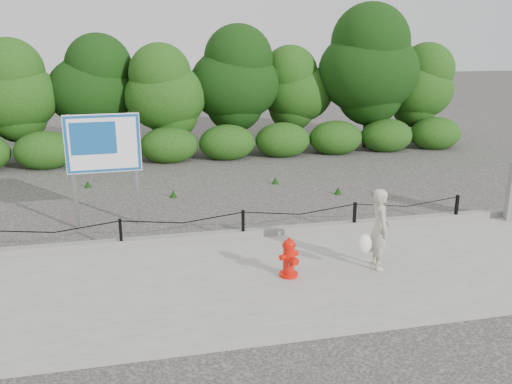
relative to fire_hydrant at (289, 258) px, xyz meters
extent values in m
plane|color=#2D2B28|center=(-0.42, 2.03, -0.42)|extent=(90.00, 90.00, 0.00)
cube|color=gray|center=(-0.42, 0.03, -0.38)|extent=(14.00, 4.00, 0.08)
cube|color=slate|center=(-0.42, 2.08, -0.27)|extent=(14.00, 0.22, 0.14)
cube|color=black|center=(-2.92, 2.03, -0.04)|extent=(0.06, 0.06, 0.60)
cube|color=black|center=(-0.42, 2.03, -0.04)|extent=(0.06, 0.06, 0.60)
cube|color=black|center=(2.08, 2.03, -0.04)|extent=(0.06, 0.06, 0.60)
cube|color=black|center=(4.58, 2.03, -0.04)|extent=(0.06, 0.06, 0.60)
cylinder|color=black|center=(-4.17, 2.03, 0.18)|extent=(2.50, 0.02, 0.02)
cylinder|color=black|center=(-1.67, 2.03, 0.18)|extent=(2.50, 0.02, 0.02)
cylinder|color=black|center=(0.83, 2.03, 0.18)|extent=(2.50, 0.02, 0.02)
cylinder|color=black|center=(3.33, 2.03, 0.18)|extent=(2.50, 0.02, 0.02)
cylinder|color=black|center=(-6.42, 11.03, 0.57)|extent=(0.18, 0.18, 1.99)
ellipsoid|color=#1A4610|center=(-6.42, 11.03, 1.97)|extent=(2.95, 2.55, 3.19)
cylinder|color=black|center=(-3.92, 11.43, 0.61)|extent=(0.18, 0.18, 2.06)
ellipsoid|color=#1A4610|center=(-3.92, 11.43, 2.05)|extent=(3.05, 2.64, 3.29)
cylinder|color=black|center=(-1.42, 10.63, 0.53)|extent=(0.18, 0.18, 1.91)
ellipsoid|color=#1A4610|center=(-1.42, 10.63, 1.86)|extent=(2.82, 2.44, 3.05)
cylinder|color=black|center=(1.08, 11.03, 0.68)|extent=(0.18, 0.18, 2.21)
ellipsoid|color=#1A4610|center=(1.08, 11.03, 2.23)|extent=(3.27, 2.83, 3.54)
cylinder|color=black|center=(3.58, 11.43, 0.50)|extent=(0.18, 0.18, 1.85)
ellipsoid|color=#1A4610|center=(3.58, 11.43, 1.79)|extent=(2.73, 2.37, 2.96)
cylinder|color=black|center=(6.08, 10.63, 0.87)|extent=(0.18, 0.18, 2.58)
ellipsoid|color=#1A4610|center=(6.08, 10.63, 2.68)|extent=(3.82, 3.30, 4.13)
cylinder|color=black|center=(8.38, 11.03, 0.52)|extent=(0.18, 0.18, 1.89)
ellipsoid|color=#1A4610|center=(8.38, 11.03, 1.84)|extent=(2.79, 2.42, 3.02)
cylinder|color=red|center=(0.00, 0.01, -0.31)|extent=(0.44, 0.44, 0.06)
cylinder|color=red|center=(0.00, 0.01, -0.03)|extent=(0.27, 0.27, 0.50)
cylinder|color=red|center=(0.00, 0.01, 0.24)|extent=(0.32, 0.32, 0.05)
ellipsoid|color=red|center=(0.00, 0.01, 0.26)|extent=(0.28, 0.28, 0.16)
cylinder|color=red|center=(0.00, 0.01, 0.35)|extent=(0.07, 0.07, 0.05)
cylinder|color=red|center=(-0.13, -0.05, 0.05)|extent=(0.13, 0.13, 0.10)
cylinder|color=red|center=(0.13, 0.06, 0.05)|extent=(0.13, 0.13, 0.10)
cylinder|color=red|center=(0.06, -0.13, -0.01)|extent=(0.17, 0.16, 0.14)
cylinder|color=slate|center=(-0.03, -0.11, -0.08)|extent=(0.01, 0.05, 0.11)
imported|color=#ACA893|center=(1.70, 0.01, 0.41)|extent=(0.44, 0.60, 1.50)
ellipsoid|color=white|center=(1.35, -0.14, 0.21)|extent=(0.27, 0.21, 0.36)
cube|color=slate|center=(-3.89, 3.57, 0.86)|extent=(0.08, 0.08, 2.57)
cube|color=slate|center=(-2.54, 3.61, 0.86)|extent=(0.08, 0.08, 2.57)
cube|color=white|center=(-3.21, 3.53, 1.50)|extent=(1.60, 0.10, 1.28)
cube|color=#144F92|center=(-3.21, 3.50, 1.50)|extent=(1.57, 0.06, 1.24)
cube|color=#144F92|center=(-3.40, 3.49, 1.63)|extent=(0.96, 0.04, 0.71)
camera|label=1|loc=(-2.50, -8.47, 3.83)|focal=38.00mm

